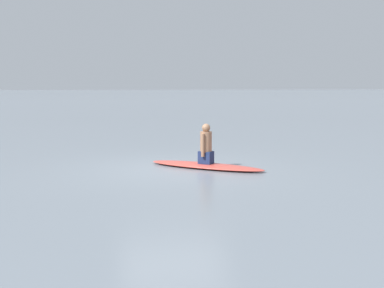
{
  "coord_description": "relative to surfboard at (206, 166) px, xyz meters",
  "views": [
    {
      "loc": [
        -11.29,
        1.67,
        1.97
      ],
      "look_at": [
        -0.09,
        -0.44,
        0.6
      ],
      "focal_mm": 45.98,
      "sensor_mm": 36.0,
      "label": 1
    }
  ],
  "objects": [
    {
      "name": "surfboard",
      "position": [
        0.0,
        0.0,
        0.0
      ],
      "size": [
        2.43,
        2.77,
        0.11
      ],
      "primitive_type": "ellipsoid",
      "rotation": [
        0.0,
        0.0,
        0.89
      ],
      "color": "#D84C3F",
      "rests_on": "ground"
    },
    {
      "name": "person_paddler",
      "position": [
        -0.0,
        0.0,
        0.48
      ],
      "size": [
        0.4,
        0.41,
        0.95
      ],
      "rotation": [
        0.0,
        0.0,
        0.89
      ],
      "color": "navy",
      "rests_on": "surfboard"
    },
    {
      "name": "ground_plane",
      "position": [
        -0.04,
        0.8,
        -0.05
      ],
      "size": [
        400.0,
        400.0,
        0.0
      ],
      "primitive_type": "plane",
      "color": "gray"
    }
  ]
}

